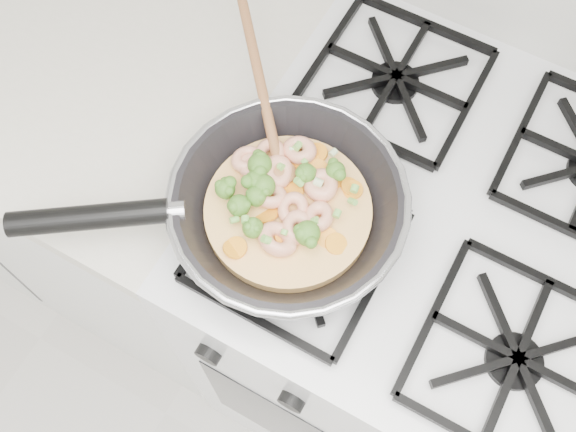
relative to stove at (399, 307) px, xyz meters
The scene contains 3 objects.
stove is the anchor object (origin of this frame).
counter_left 0.80m from the stove, behind, with size 1.00×0.60×0.90m.
skillet 0.54m from the stove, 145.95° to the right, with size 0.44×0.45×0.09m.
Camera 1 is at (-0.00, 1.26, 1.71)m, focal length 41.97 mm.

